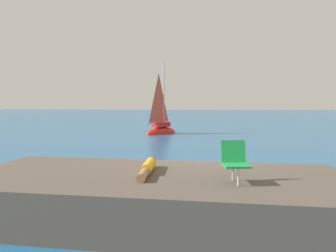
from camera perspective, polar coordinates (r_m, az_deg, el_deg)
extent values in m
plane|color=#236093|center=(11.32, 5.33, -8.78)|extent=(160.00, 160.00, 0.00)
cube|color=brown|center=(7.87, -2.24, -11.04)|extent=(8.25, 4.25, 0.94)
cube|color=#52473F|center=(9.84, 2.62, -10.75)|extent=(1.18, 1.37, 0.97)
cube|color=#584F47|center=(9.56, 4.01, -11.21)|extent=(0.89, 0.99, 0.59)
ellipsoid|color=red|center=(26.87, -1.10, -1.23)|extent=(2.59, 3.07, 1.04)
cube|color=red|center=(26.81, -1.10, 0.24)|extent=(1.36, 1.50, 0.34)
cylinder|color=#B7B7BC|center=(26.96, -0.70, 4.92)|extent=(0.11, 0.11, 4.72)
cylinder|color=#B2B2B7|center=(26.31, -2.07, 0.51)|extent=(1.16, 1.60, 0.09)
pyramid|color=#DB4C38|center=(26.56, -1.46, 4.52)|extent=(0.92, 1.27, 3.59)
cylinder|color=gold|center=(8.05, -3.11, -6.40)|extent=(0.26, 0.91, 0.24)
cylinder|color=#9E704C|center=(7.32, -3.89, -7.70)|extent=(0.20, 0.70, 0.18)
sphere|color=#9E704C|center=(8.58, -2.62, -5.60)|extent=(0.22, 0.22, 0.22)
cube|color=green|center=(7.02, 10.68, -6.13)|extent=(0.55, 0.58, 0.04)
cube|color=green|center=(7.23, 10.25, -4.01)|extent=(0.50, 0.22, 0.45)
cylinder|color=silver|center=(6.85, 11.05, -7.87)|extent=(0.04, 0.04, 0.35)
cylinder|color=silver|center=(7.30, 10.21, -7.12)|extent=(0.04, 0.04, 0.35)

